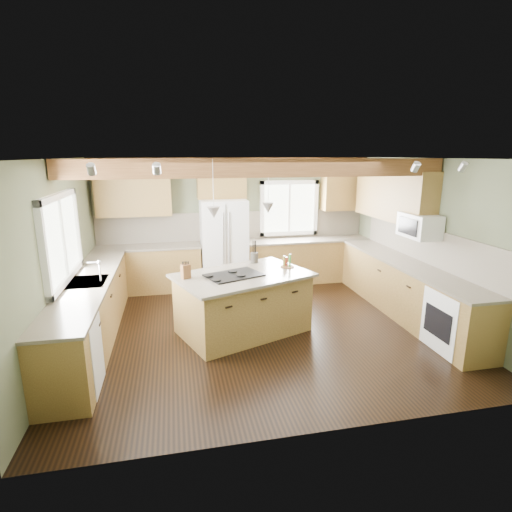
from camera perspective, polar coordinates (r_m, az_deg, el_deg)
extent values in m
plane|color=black|center=(6.39, 0.72, -10.23)|extent=(5.60, 5.60, 0.00)
plane|color=silver|center=(5.82, 0.80, 13.76)|extent=(5.60, 5.60, 0.00)
plane|color=#52583E|center=(8.38, -2.95, 4.98)|extent=(5.60, 0.00, 5.60)
plane|color=#52583E|center=(6.04, -26.17, -0.16)|extent=(0.00, 5.00, 5.00)
plane|color=#52583E|center=(7.11, 23.38, 2.13)|extent=(0.00, 5.00, 5.00)
cube|color=#4F2C16|center=(5.77, 0.90, 12.46)|extent=(5.55, 0.26, 0.26)
cube|color=#4F2C16|center=(8.18, -2.95, 13.48)|extent=(5.55, 0.20, 0.10)
cube|color=brown|center=(8.39, -2.93, 4.36)|extent=(5.58, 0.03, 0.58)
cube|color=brown|center=(7.16, 22.99, 1.51)|extent=(0.03, 3.70, 0.58)
cube|color=brown|center=(8.20, -15.00, -1.87)|extent=(2.02, 0.60, 0.88)
cube|color=#494135|center=(8.09, -15.21, 1.26)|extent=(2.06, 0.64, 0.04)
cube|color=brown|center=(8.63, 7.25, -0.68)|extent=(2.62, 0.60, 0.88)
cube|color=#494135|center=(8.53, 7.35, 2.30)|extent=(2.66, 0.64, 0.04)
cube|color=brown|center=(6.26, -22.52, -7.55)|extent=(0.60, 3.70, 0.88)
cube|color=#494135|center=(6.12, -22.93, -3.54)|extent=(0.64, 3.74, 0.04)
cube|color=brown|center=(7.20, 20.52, -4.55)|extent=(0.60, 3.70, 0.88)
cube|color=#494135|center=(7.07, 20.84, -1.02)|extent=(0.64, 3.74, 0.04)
cube|color=brown|center=(8.07, -17.08, 8.67)|extent=(1.40, 0.35, 0.90)
cube|color=brown|center=(8.08, -4.97, 10.66)|extent=(0.96, 0.35, 0.70)
cube|color=brown|center=(7.67, 18.95, 8.27)|extent=(0.35, 2.20, 0.90)
cube|color=brown|center=(8.79, 12.37, 9.37)|extent=(0.90, 0.35, 0.90)
cube|color=white|center=(6.03, -26.13, 2.27)|extent=(0.04, 1.60, 1.05)
cube|color=white|center=(8.58, 4.71, 6.85)|extent=(1.10, 0.04, 1.00)
cube|color=#262628|center=(6.12, -22.93, -3.49)|extent=(0.50, 0.65, 0.03)
cylinder|color=#B2B2B7|center=(6.04, -21.39, -2.12)|extent=(0.02, 0.02, 0.28)
cube|color=white|center=(5.11, -25.02, -12.98)|extent=(0.60, 0.60, 0.84)
cube|color=white|center=(6.22, 26.78, -8.29)|extent=(0.60, 0.72, 0.84)
cube|color=white|center=(6.90, 22.32, 4.02)|extent=(0.40, 0.70, 0.38)
cone|color=#B2B2B7|center=(5.55, -6.05, 6.20)|extent=(0.18, 0.18, 0.16)
cone|color=#B2B2B7|center=(6.01, 1.75, 6.89)|extent=(0.18, 0.18, 0.16)
cube|color=white|center=(8.05, -4.61, 1.66)|extent=(0.90, 0.74, 1.80)
cube|color=brown|center=(6.13, -1.88, -6.89)|extent=(2.10, 1.69, 0.88)
cube|color=#494135|center=(5.98, -1.92, -2.78)|extent=(2.25, 1.85, 0.04)
cube|color=black|center=(5.90, -3.18, -2.73)|extent=(0.92, 0.77, 0.02)
cube|color=brown|center=(5.82, -10.00, -2.19)|extent=(0.15, 0.14, 0.21)
cylinder|color=#433C35|center=(6.58, -0.24, -0.23)|extent=(0.16, 0.16, 0.17)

